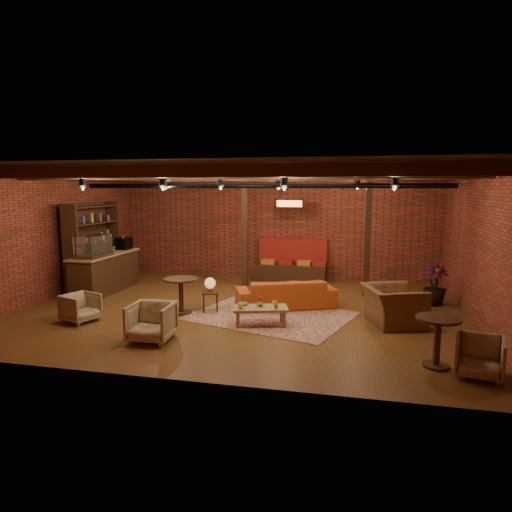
% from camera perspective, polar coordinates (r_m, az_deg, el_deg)
% --- Properties ---
extents(floor, '(10.00, 10.00, 0.00)m').
position_cam_1_polar(floor, '(10.67, -1.68, -6.71)').
color(floor, '#422310').
rests_on(floor, ground).
extents(ceiling, '(10.00, 8.00, 0.02)m').
position_cam_1_polar(ceiling, '(10.29, -1.76, 10.74)').
color(ceiling, black).
rests_on(ceiling, wall_back).
extents(wall_back, '(10.00, 0.02, 3.20)m').
position_cam_1_polar(wall_back, '(14.25, 2.33, 3.70)').
color(wall_back, brown).
rests_on(wall_back, ground).
extents(wall_front, '(10.00, 0.02, 3.20)m').
position_cam_1_polar(wall_front, '(6.61, -10.48, -2.14)').
color(wall_front, brown).
rests_on(wall_front, ground).
extents(wall_left, '(0.02, 8.00, 3.20)m').
position_cam_1_polar(wall_left, '(12.58, -24.37, 2.29)').
color(wall_left, brown).
rests_on(wall_left, ground).
extents(wall_right, '(0.02, 8.00, 3.20)m').
position_cam_1_polar(wall_right, '(10.32, 26.26, 0.94)').
color(wall_right, brown).
rests_on(wall_right, ground).
extents(ceiling_beams, '(9.80, 6.40, 0.22)m').
position_cam_1_polar(ceiling_beams, '(10.29, -1.76, 10.07)').
color(ceiling_beams, black).
rests_on(ceiling_beams, ceiling).
extents(ceiling_pipe, '(9.60, 0.12, 0.12)m').
position_cam_1_polar(ceiling_pipe, '(11.84, 0.22, 8.77)').
color(ceiling_pipe, black).
rests_on(ceiling_pipe, ceiling).
extents(post_left, '(0.16, 0.16, 3.20)m').
position_cam_1_polar(post_left, '(13.01, -1.40, 3.24)').
color(post_left, black).
rests_on(post_left, ground).
extents(post_right, '(0.16, 0.16, 3.20)m').
position_cam_1_polar(post_right, '(12.02, 13.80, 2.55)').
color(post_right, black).
rests_on(post_right, ground).
extents(service_counter, '(0.80, 2.50, 1.60)m').
position_cam_1_polar(service_counter, '(12.99, -18.33, -0.76)').
color(service_counter, black).
rests_on(service_counter, ground).
extents(plant_counter, '(0.35, 0.39, 0.30)m').
position_cam_1_polar(plant_counter, '(13.06, -17.59, 1.18)').
color(plant_counter, '#337F33').
rests_on(plant_counter, service_counter).
extents(shelving_hutch, '(0.52, 2.00, 2.40)m').
position_cam_1_polar(shelving_hutch, '(13.23, -19.67, 1.08)').
color(shelving_hutch, black).
rests_on(shelving_hutch, ground).
extents(banquette, '(2.10, 0.70, 1.00)m').
position_cam_1_polar(banquette, '(13.85, 4.41, -1.05)').
color(banquette, maroon).
rests_on(banquette, ground).
extents(service_sign, '(0.86, 0.06, 0.30)m').
position_cam_1_polar(service_sign, '(13.22, 4.21, 6.56)').
color(service_sign, '#FF5419').
rests_on(service_sign, ceiling).
extents(ceiling_spotlights, '(6.40, 4.40, 0.28)m').
position_cam_1_polar(ceiling_spotlights, '(10.29, -1.75, 8.85)').
color(ceiling_spotlights, black).
rests_on(ceiling_spotlights, ceiling).
extents(rug, '(3.92, 3.41, 0.01)m').
position_cam_1_polar(rug, '(10.16, 1.85, -7.46)').
color(rug, maroon).
rests_on(rug, floor).
extents(sofa, '(2.47, 1.72, 0.67)m').
position_cam_1_polar(sofa, '(10.81, 3.71, -4.68)').
color(sofa, '#A24316').
rests_on(sofa, floor).
extents(coffee_table, '(1.22, 0.83, 0.63)m').
position_cam_1_polar(coffee_table, '(9.41, 0.47, -6.63)').
color(coffee_table, olive).
rests_on(coffee_table, floor).
extents(side_table_lamp, '(0.48, 0.48, 0.79)m').
position_cam_1_polar(side_table_lamp, '(10.42, -5.76, -3.73)').
color(side_table_lamp, black).
rests_on(side_table_lamp, floor).
extents(round_table_left, '(0.77, 0.77, 0.80)m').
position_cam_1_polar(round_table_left, '(10.37, -9.34, -4.17)').
color(round_table_left, black).
rests_on(round_table_left, floor).
extents(armchair_a, '(0.78, 0.81, 0.66)m').
position_cam_1_polar(armchair_a, '(10.35, -21.09, -5.88)').
color(armchair_a, '#C0B595').
rests_on(armchair_a, floor).
extents(armchair_b, '(0.79, 0.74, 0.78)m').
position_cam_1_polar(armchair_b, '(8.69, -12.96, -7.83)').
color(armchair_b, '#C0B595').
rests_on(armchair_b, floor).
extents(armchair_right, '(1.13, 1.40, 1.06)m').
position_cam_1_polar(armchair_right, '(9.85, 16.79, -5.18)').
color(armchair_right, brown).
rests_on(armchair_right, floor).
extents(side_table_book, '(0.57, 0.57, 0.50)m').
position_cam_1_polar(side_table_book, '(11.28, 16.60, -3.88)').
color(side_table_book, black).
rests_on(side_table_book, floor).
extents(round_table_right, '(0.69, 0.69, 0.81)m').
position_cam_1_polar(round_table_right, '(7.78, 21.75, -9.04)').
color(round_table_right, black).
rests_on(round_table_right, floor).
extents(armchair_far, '(0.79, 0.76, 0.68)m').
position_cam_1_polar(armchair_far, '(7.72, 26.16, -11.01)').
color(armchair_far, '#C0B595').
rests_on(armchair_far, floor).
extents(plant_tall, '(2.07, 2.07, 2.94)m').
position_cam_1_polar(plant_tall, '(11.62, 21.72, 1.35)').
color(plant_tall, '#4C7F4C').
rests_on(plant_tall, floor).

